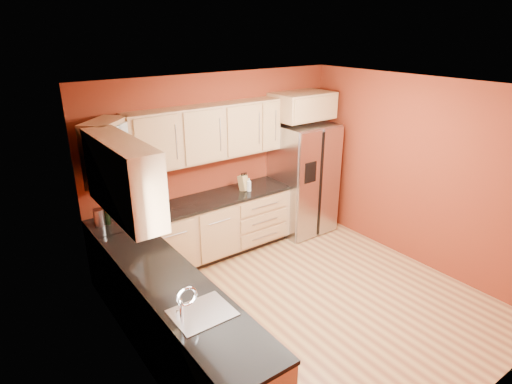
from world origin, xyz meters
TOP-DOWN VIEW (x-y plane):
  - floor at (0.00, 0.00)m, footprint 4.00×4.00m
  - ceiling at (0.00, 0.00)m, footprint 4.00×4.00m
  - wall_back at (0.00, 2.00)m, footprint 4.00×0.04m
  - wall_front at (0.00, -2.00)m, footprint 4.00×0.04m
  - wall_left at (-2.00, 0.00)m, footprint 0.04×4.00m
  - wall_right at (2.00, 0.00)m, footprint 0.04×4.00m
  - base_cabinets_back at (-0.55, 1.70)m, footprint 2.90×0.60m
  - base_cabinets_left at (-1.70, 0.00)m, footprint 0.60×2.80m
  - countertop_back at (-0.55, 1.69)m, footprint 2.90×0.62m
  - countertop_left at (-1.69, 0.00)m, footprint 0.62×2.80m
  - upper_cabinets_back at (-0.25, 1.83)m, footprint 2.30×0.33m
  - upper_cabinets_left at (-1.83, 0.72)m, footprint 0.33×1.35m
  - corner_upper_cabinet at (-1.67, 1.67)m, footprint 0.67×0.67m
  - over_fridge_cabinet at (1.35, 1.70)m, footprint 0.92×0.60m
  - refrigerator at (1.35, 1.62)m, footprint 0.90×0.75m
  - window at (-1.98, -0.50)m, footprint 0.03×0.90m
  - sink_faucet at (-1.69, -0.50)m, footprint 0.50×0.42m
  - canister_left at (-1.05, 1.69)m, footprint 0.16×0.16m
  - canister_right at (-1.85, 1.74)m, footprint 0.14×0.14m
  - wine_bottle_a at (-1.76, 1.72)m, footprint 0.10×0.10m
  - wine_bottle_b at (-1.37, 1.74)m, footprint 0.09×0.09m
  - knife_block at (0.24, 1.69)m, footprint 0.14×0.13m
  - soap_dispenser at (0.28, 1.62)m, footprint 0.09×0.09m

SIDE VIEW (x-z plane):
  - floor at x=0.00m, z-range 0.00..0.00m
  - base_cabinets_back at x=-0.55m, z-range 0.00..0.88m
  - base_cabinets_left at x=-1.70m, z-range 0.00..0.88m
  - refrigerator at x=1.35m, z-range 0.00..1.78m
  - countertop_back at x=-0.55m, z-range 0.88..0.92m
  - countertop_left at x=-1.69m, z-range 0.88..0.92m
  - soap_dispenser at x=0.28m, z-range 0.92..1.11m
  - canister_right at x=-1.85m, z-range 0.92..1.13m
  - canister_left at x=-1.05m, z-range 0.92..1.14m
  - knife_block at x=0.24m, z-range 0.92..1.15m
  - sink_faucet at x=-1.69m, z-range 0.92..1.22m
  - wine_bottle_b at x=-1.37m, z-range 0.92..1.22m
  - wine_bottle_a at x=-1.76m, z-range 0.92..1.26m
  - wall_back at x=0.00m, z-range 0.00..2.60m
  - wall_front at x=0.00m, z-range 0.00..2.60m
  - wall_left at x=-2.00m, z-range 0.00..2.60m
  - wall_right at x=2.00m, z-range 0.00..2.60m
  - window at x=-1.98m, z-range 1.05..2.05m
  - upper_cabinets_back at x=-0.25m, z-range 1.45..2.20m
  - upper_cabinets_left at x=-1.83m, z-range 1.45..2.20m
  - corner_upper_cabinet at x=-1.67m, z-range 1.45..2.20m
  - over_fridge_cabinet at x=1.35m, z-range 1.85..2.25m
  - ceiling at x=0.00m, z-range 2.60..2.60m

